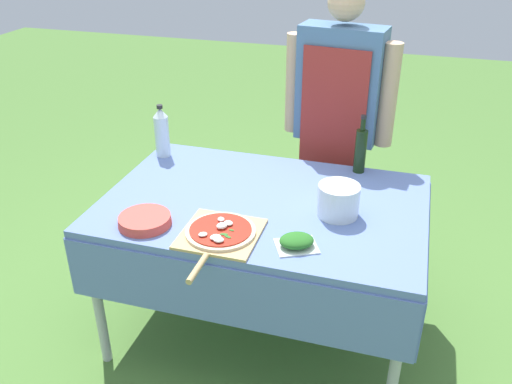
{
  "coord_description": "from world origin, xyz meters",
  "views": [
    {
      "loc": [
        0.57,
        -2.04,
        1.94
      ],
      "look_at": [
        -0.04,
        0.0,
        0.79
      ],
      "focal_mm": 38.0,
      "sensor_mm": 36.0,
      "label": 1
    }
  ],
  "objects": [
    {
      "name": "ground_plane",
      "position": [
        0.0,
        0.0,
        0.0
      ],
      "size": [
        12.0,
        12.0,
        0.0
      ],
      "primitive_type": "plane",
      "color": "#517F38"
    },
    {
      "name": "prep_table",
      "position": [
        0.0,
        0.0,
        0.67
      ],
      "size": [
        1.45,
        0.97,
        0.75
      ],
      "color": "#607AB7",
      "rests_on": "ground"
    },
    {
      "name": "person_cook",
      "position": [
        0.21,
        0.71,
        0.94
      ],
      "size": [
        0.59,
        0.24,
        1.6
      ],
      "rotation": [
        0.0,
        0.0,
        3.01
      ],
      "color": "#333D56",
      "rests_on": "ground"
    },
    {
      "name": "pizza_on_peel",
      "position": [
        -0.09,
        -0.33,
        0.76
      ],
      "size": [
        0.31,
        0.49,
        0.06
      ],
      "rotation": [
        0.0,
        0.0,
        -0.0
      ],
      "color": "tan",
      "rests_on": "prep_table"
    },
    {
      "name": "oil_bottle",
      "position": [
        0.37,
        0.42,
        0.87
      ],
      "size": [
        0.06,
        0.06,
        0.29
      ],
      "color": "black",
      "rests_on": "prep_table"
    },
    {
      "name": "water_bottle",
      "position": [
        -0.64,
        0.32,
        0.88
      ],
      "size": [
        0.08,
        0.08,
        0.28
      ],
      "color": "silver",
      "rests_on": "prep_table"
    },
    {
      "name": "herb_container",
      "position": [
        0.22,
        -0.32,
        0.78
      ],
      "size": [
        0.2,
        0.19,
        0.05
      ],
      "rotation": [
        0.0,
        0.0,
        0.46
      ],
      "color": "silver",
      "rests_on": "prep_table"
    },
    {
      "name": "mixing_tub",
      "position": [
        0.34,
        -0.02,
        0.82
      ],
      "size": [
        0.18,
        0.18,
        0.14
      ],
      "primitive_type": "cylinder",
      "color": "silver",
      "rests_on": "prep_table"
    },
    {
      "name": "plate_stack",
      "position": [
        -0.42,
        -0.33,
        0.77
      ],
      "size": [
        0.22,
        0.22,
        0.04
      ],
      "color": "#DB4C42",
      "rests_on": "prep_table"
    }
  ]
}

